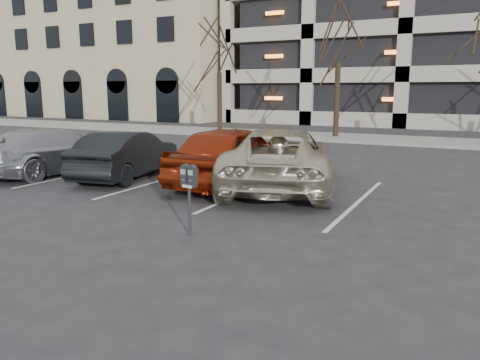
{
  "coord_description": "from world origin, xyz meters",
  "views": [
    {
      "loc": [
        3.74,
        -8.21,
        2.55
      ],
      "look_at": [
        -0.04,
        -0.83,
        0.94
      ],
      "focal_mm": 35.0,
      "sensor_mm": 36.0,
      "label": 1
    }
  ],
  "objects_px": {
    "suv_silver": "(280,158)",
    "car_dark": "(127,154)",
    "tree_b": "(340,15)",
    "car_silver": "(55,150)",
    "parking_meter": "(189,183)",
    "tree_a": "(219,34)",
    "car_red": "(232,155)"
  },
  "relations": [
    {
      "from": "suv_silver",
      "to": "car_dark",
      "type": "relative_size",
      "value": 1.49
    },
    {
      "from": "car_red",
      "to": "car_silver",
      "type": "xyz_separation_m",
      "value": [
        -5.67,
        -0.94,
        -0.11
      ]
    },
    {
      "from": "tree_a",
      "to": "tree_b",
      "type": "bearing_deg",
      "value": 0.0
    },
    {
      "from": "car_red",
      "to": "car_dark",
      "type": "relative_size",
      "value": 1.15
    },
    {
      "from": "parking_meter",
      "to": "suv_silver",
      "type": "xyz_separation_m",
      "value": [
        -0.16,
        4.52,
        -0.17
      ]
    },
    {
      "from": "parking_meter",
      "to": "car_red",
      "type": "relative_size",
      "value": 0.26
    },
    {
      "from": "tree_a",
      "to": "car_dark",
      "type": "relative_size",
      "value": 1.88
    },
    {
      "from": "tree_a",
      "to": "parking_meter",
      "type": "relative_size",
      "value": 6.25
    },
    {
      "from": "parking_meter",
      "to": "suv_silver",
      "type": "distance_m",
      "value": 4.53
    },
    {
      "from": "parking_meter",
      "to": "car_dark",
      "type": "bearing_deg",
      "value": 149.12
    },
    {
      "from": "tree_a",
      "to": "tree_b",
      "type": "height_order",
      "value": "tree_b"
    },
    {
      "from": "tree_b",
      "to": "parking_meter",
      "type": "distance_m",
      "value": 18.45
    },
    {
      "from": "suv_silver",
      "to": "car_silver",
      "type": "xyz_separation_m",
      "value": [
        -6.99,
        -1.09,
        -0.08
      ]
    },
    {
      "from": "tree_b",
      "to": "suv_silver",
      "type": "height_order",
      "value": "tree_b"
    },
    {
      "from": "tree_a",
      "to": "car_dark",
      "type": "xyz_separation_m",
      "value": [
        4.65,
        -13.7,
        -4.95
      ]
    },
    {
      "from": "parking_meter",
      "to": "car_red",
      "type": "distance_m",
      "value": 4.61
    },
    {
      "from": "suv_silver",
      "to": "car_dark",
      "type": "distance_m",
      "value": 4.57
    },
    {
      "from": "suv_silver",
      "to": "car_red",
      "type": "height_order",
      "value": "car_red"
    },
    {
      "from": "suv_silver",
      "to": "car_silver",
      "type": "height_order",
      "value": "suv_silver"
    },
    {
      "from": "suv_silver",
      "to": "car_silver",
      "type": "distance_m",
      "value": 7.08
    },
    {
      "from": "tree_b",
      "to": "car_dark",
      "type": "bearing_deg",
      "value": -99.73
    },
    {
      "from": "car_dark",
      "to": "car_silver",
      "type": "distance_m",
      "value": 2.51
    },
    {
      "from": "car_red",
      "to": "car_dark",
      "type": "distance_m",
      "value": 3.25
    },
    {
      "from": "parking_meter",
      "to": "car_dark",
      "type": "xyz_separation_m",
      "value": [
        -4.67,
        3.83,
        -0.27
      ]
    },
    {
      "from": "tree_b",
      "to": "suv_silver",
      "type": "relative_size",
      "value": 1.4
    },
    {
      "from": "car_silver",
      "to": "tree_b",
      "type": "bearing_deg",
      "value": -104.6
    },
    {
      "from": "tree_b",
      "to": "suv_silver",
      "type": "xyz_separation_m",
      "value": [
        2.17,
        -13.01,
        -5.45
      ]
    },
    {
      "from": "parking_meter",
      "to": "car_dark",
      "type": "relative_size",
      "value": 0.3
    },
    {
      "from": "car_red",
      "to": "car_silver",
      "type": "relative_size",
      "value": 0.99
    },
    {
      "from": "tree_a",
      "to": "suv_silver",
      "type": "xyz_separation_m",
      "value": [
        9.17,
        -13.01,
        -4.85
      ]
    },
    {
      "from": "car_silver",
      "to": "car_red",
      "type": "bearing_deg",
      "value": -166.29
    },
    {
      "from": "tree_b",
      "to": "car_silver",
      "type": "bearing_deg",
      "value": -108.89
    }
  ]
}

